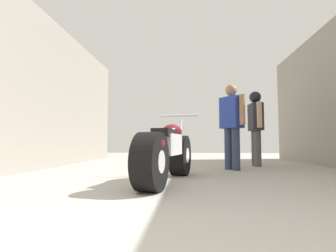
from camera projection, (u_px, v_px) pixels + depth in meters
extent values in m
plane|color=#A8A399|center=(193.00, 172.00, 4.36)|extent=(17.54, 17.54, 0.00)
cube|color=gray|center=(37.00, 88.00, 4.69)|extent=(0.08, 8.04, 2.99)
cylinder|color=black|center=(180.00, 155.00, 3.95)|extent=(0.34, 0.64, 0.61)
cylinder|color=silver|center=(180.00, 155.00, 3.95)|extent=(0.28, 0.27, 0.23)
cylinder|color=black|center=(151.00, 162.00, 2.62)|extent=(0.34, 0.64, 0.61)
cylinder|color=silver|center=(151.00, 162.00, 2.62)|extent=(0.28, 0.27, 0.23)
cube|color=silver|center=(168.00, 144.00, 3.30)|extent=(0.34, 0.64, 0.27)
ellipsoid|color=#5B0F19|center=(172.00, 132.00, 3.51)|extent=(0.34, 0.53, 0.21)
cube|color=black|center=(165.00, 133.00, 3.14)|extent=(0.29, 0.49, 0.10)
ellipsoid|color=#5B0F19|center=(152.00, 143.00, 2.68)|extent=(0.32, 0.46, 0.23)
cylinder|color=silver|center=(179.00, 137.00, 3.93)|extent=(0.09, 0.24, 0.55)
cylinder|color=silver|center=(179.00, 116.00, 3.92)|extent=(0.59, 0.14, 0.03)
cylinder|color=silver|center=(151.00, 167.00, 3.04)|extent=(0.18, 0.53, 0.09)
cylinder|color=#2D3851|center=(228.00, 149.00, 4.85)|extent=(0.21, 0.21, 0.77)
cylinder|color=#2D3851|center=(236.00, 149.00, 4.68)|extent=(0.21, 0.21, 0.77)
cube|color=navy|center=(231.00, 113.00, 4.81)|extent=(0.43, 0.48, 0.59)
cylinder|color=#9E7051|center=(222.00, 113.00, 5.04)|extent=(0.15, 0.15, 0.54)
cylinder|color=#9E7051|center=(242.00, 110.00, 4.58)|extent=(0.15, 0.15, 0.54)
sphere|color=#9E7051|center=(231.00, 90.00, 4.84)|extent=(0.21, 0.21, 0.21)
cylinder|color=#4C4C4C|center=(258.00, 148.00, 5.43)|extent=(0.15, 0.15, 0.76)
cylinder|color=#4C4C4C|center=(255.00, 148.00, 5.62)|extent=(0.15, 0.15, 0.76)
cube|color=#2D2D33|center=(256.00, 117.00, 5.57)|extent=(0.25, 0.43, 0.59)
cylinder|color=tan|center=(259.00, 115.00, 5.31)|extent=(0.11, 0.11, 0.54)
cylinder|color=tan|center=(252.00, 117.00, 5.84)|extent=(0.11, 0.11, 0.54)
sphere|color=black|center=(255.00, 98.00, 5.60)|extent=(0.21, 0.21, 0.21)
sphere|color=black|center=(255.00, 97.00, 5.60)|extent=(0.25, 0.25, 0.25)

